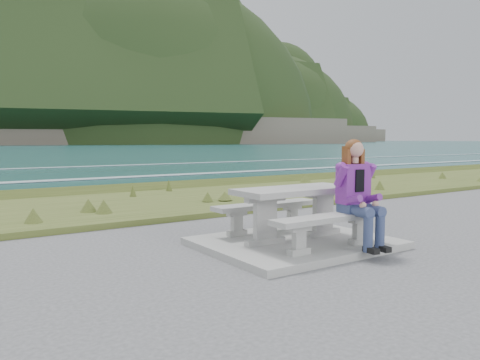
{
  "coord_description": "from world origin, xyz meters",
  "views": [
    {
      "loc": [
        -4.34,
        -5.03,
        1.53
      ],
      "look_at": [
        -0.15,
        1.2,
        0.88
      ],
      "focal_mm": 35.0,
      "sensor_mm": 36.0,
      "label": 1
    }
  ],
  "objects_px": {
    "bench_landward": "(331,223)",
    "bench_seaward": "(266,209)",
    "seated_woman": "(361,208)",
    "picnic_table": "(296,199)"
  },
  "relations": [
    {
      "from": "bench_seaward",
      "to": "seated_woman",
      "type": "relative_size",
      "value": 1.25
    },
    {
      "from": "picnic_table",
      "to": "bench_seaward",
      "type": "distance_m",
      "value": 0.74
    },
    {
      "from": "bench_landward",
      "to": "seated_woman",
      "type": "distance_m",
      "value": 0.47
    },
    {
      "from": "bench_seaward",
      "to": "bench_landward",
      "type": "bearing_deg",
      "value": -90.0
    },
    {
      "from": "picnic_table",
      "to": "seated_woman",
      "type": "relative_size",
      "value": 1.25
    },
    {
      "from": "picnic_table",
      "to": "bench_seaward",
      "type": "height_order",
      "value": "picnic_table"
    },
    {
      "from": "bench_landward",
      "to": "bench_seaward",
      "type": "distance_m",
      "value": 1.4
    },
    {
      "from": "seated_woman",
      "to": "bench_landward",
      "type": "bearing_deg",
      "value": 168.67
    },
    {
      "from": "picnic_table",
      "to": "seated_woman",
      "type": "height_order",
      "value": "seated_woman"
    },
    {
      "from": "bench_landward",
      "to": "bench_seaward",
      "type": "height_order",
      "value": "same"
    }
  ]
}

